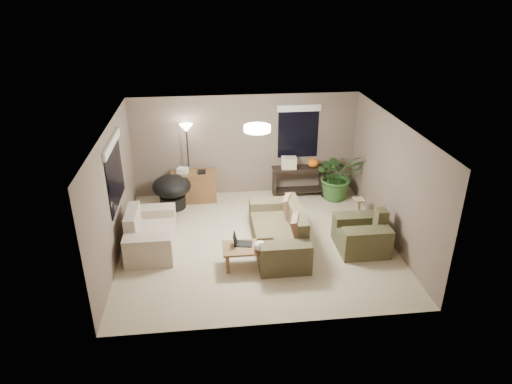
{
  "coord_description": "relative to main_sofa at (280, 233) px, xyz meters",
  "views": [
    {
      "loc": [
        -0.94,
        -8.08,
        4.93
      ],
      "look_at": [
        0.0,
        0.2,
        1.05
      ],
      "focal_mm": 32.0,
      "sensor_mm": 36.0,
      "label": 1
    }
  ],
  "objects": [
    {
      "name": "coffee_table",
      "position": [
        -0.68,
        -0.64,
        0.06
      ],
      "size": [
        1.0,
        0.55,
        0.42
      ],
      "color": "brown",
      "rests_on": "ground"
    },
    {
      "name": "cat_scratching_post",
      "position": [
        1.94,
        0.97,
        -0.08
      ],
      "size": [
        0.32,
        0.32,
        0.5
      ],
      "color": "tan",
      "rests_on": "ground"
    },
    {
      "name": "papasan_chair",
      "position": [
        -2.25,
        2.01,
        0.17
      ],
      "size": [
        1.14,
        1.14,
        0.8
      ],
      "color": "black",
      "rests_on": "ground"
    },
    {
      "name": "armchair",
      "position": [
        1.62,
        -0.26,
        0.0
      ],
      "size": [
        0.95,
        1.0,
        0.85
      ],
      "color": "#4E4B2F",
      "rests_on": "ground"
    },
    {
      "name": "laptop",
      "position": [
        -0.85,
        -0.54,
        0.19
      ],
      "size": [
        0.39,
        0.29,
        0.24
      ],
      "color": "black",
      "rests_on": "coffee_table"
    },
    {
      "name": "console_table",
      "position": [
        0.84,
        2.34,
        0.14
      ],
      "size": [
        1.3,
        0.4,
        0.75
      ],
      "color": "black",
      "rests_on": "ground"
    },
    {
      "name": "floor_lamp",
      "position": [
        -1.84,
        2.43,
        1.3
      ],
      "size": [
        0.32,
        0.32,
        1.91
      ],
      "color": "black",
      "rests_on": "ground"
    },
    {
      "name": "loveseat",
      "position": [
        -2.61,
        0.24,
        0.0
      ],
      "size": [
        0.9,
        1.6,
        0.85
      ],
      "color": "beige",
      "rests_on": "ground"
    },
    {
      "name": "cardboard_box",
      "position": [
        0.59,
        2.34,
        0.59
      ],
      "size": [
        0.39,
        0.31,
        0.27
      ],
      "primitive_type": "cube",
      "rotation": [
        0.0,
        0.0,
        -0.1
      ],
      "color": "beige",
      "rests_on": "console_table"
    },
    {
      "name": "plastic_bag",
      "position": [
        -0.48,
        -0.79,
        0.22
      ],
      "size": [
        0.28,
        0.25,
        0.19
      ],
      "primitive_type": "ellipsoid",
      "rotation": [
        0.0,
        0.0,
        -0.03
      ],
      "color": "white",
      "rests_on": "coffee_table"
    },
    {
      "name": "pumpkin",
      "position": [
        1.19,
        2.34,
        0.57
      ],
      "size": [
        0.3,
        0.3,
        0.22
      ],
      "primitive_type": "ellipsoid",
      "rotation": [
        0.0,
        0.0,
        -0.13
      ],
      "color": "orange",
      "rests_on": "console_table"
    },
    {
      "name": "ceiling_fixture",
      "position": [
        -0.44,
        0.21,
        2.15
      ],
      "size": [
        0.5,
        0.5,
        0.1
      ],
      "primitive_type": "cylinder",
      "color": "white",
      "rests_on": "room_shell"
    },
    {
      "name": "window_left",
      "position": [
        -3.17,
        0.51,
        1.49
      ],
      "size": [
        0.05,
        1.56,
        1.33
      ],
      "color": "black",
      "rests_on": "room_shell"
    },
    {
      "name": "window_back",
      "position": [
        0.86,
        2.68,
        1.49
      ],
      "size": [
        1.06,
        0.05,
        1.33
      ],
      "color": "black",
      "rests_on": "room_shell"
    },
    {
      "name": "room_shell",
      "position": [
        -0.44,
        0.21,
        0.96
      ],
      "size": [
        5.5,
        5.5,
        5.5
      ],
      "color": "#C4B692",
      "rests_on": "ground"
    },
    {
      "name": "desk",
      "position": [
        -1.73,
        2.33,
        0.08
      ],
      "size": [
        1.1,
        0.5,
        0.75
      ],
      "color": "brown",
      "rests_on": "ground"
    },
    {
      "name": "main_sofa",
      "position": [
        0.0,
        0.0,
        0.0
      ],
      "size": [
        0.95,
        2.2,
        0.85
      ],
      "color": "brown",
      "rests_on": "ground"
    },
    {
      "name": "throw_pillows",
      "position": [
        0.26,
        0.0,
        0.36
      ],
      "size": [
        0.38,
        1.4,
        0.47
      ],
      "color": "#8C7251",
      "rests_on": "main_sofa"
    },
    {
      "name": "desk_papers",
      "position": [
        -1.89,
        2.32,
        0.51
      ],
      "size": [
        0.7,
        0.3,
        0.12
      ],
      "color": "silver",
      "rests_on": "desk"
    },
    {
      "name": "houseplant",
      "position": [
        1.76,
        2.08,
        0.18
      ],
      "size": [
        1.1,
        1.22,
        0.96
      ],
      "primitive_type": "imported",
      "color": "#2D5923",
      "rests_on": "ground"
    }
  ]
}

